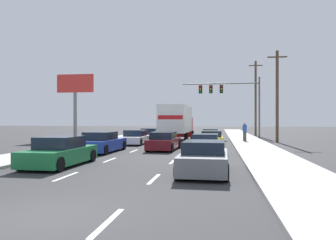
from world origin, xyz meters
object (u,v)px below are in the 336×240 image
(car_green, at_px, (60,153))
(car_tan, at_px, (211,135))
(car_maroon, at_px, (164,142))
(car_navy, at_px, (150,134))
(car_silver, at_px, (205,145))
(car_white, at_px, (135,138))
(car_gray, at_px, (204,158))
(roadside_billboard, at_px, (75,93))
(car_blue, at_px, (102,143))
(box_truck, at_px, (177,121))
(car_yellow, at_px, (212,139))
(traffic_signal_mast, at_px, (224,93))
(pedestrian_near_corner, at_px, (245,132))
(utility_pole_far, at_px, (256,97))
(utility_pole_mid, at_px, (277,95))

(car_green, xyz_separation_m, car_tan, (6.58, 20.60, -0.07))
(car_maroon, bearing_deg, car_navy, 106.45)
(car_navy, distance_m, car_silver, 16.01)
(car_white, xyz_separation_m, car_green, (-0.12, -13.44, 0.06))
(car_gray, bearing_deg, roadside_billboard, 126.94)
(car_blue, bearing_deg, box_truck, 71.98)
(car_tan, xyz_separation_m, car_yellow, (0.20, -7.98, 0.02))
(car_navy, relative_size, car_maroon, 1.00)
(car_tan, bearing_deg, car_gray, -89.58)
(car_white, distance_m, traffic_signal_mast, 14.62)
(car_green, xyz_separation_m, pedestrian_near_corner, (9.79, 17.08, 0.40))
(car_tan, bearing_deg, car_green, -107.72)
(car_white, xyz_separation_m, box_truck, (3.18, 4.06, 1.46))
(pedestrian_near_corner, bearing_deg, car_tan, 132.34)
(car_blue, height_order, box_truck, box_truck)
(utility_pole_far, bearing_deg, traffic_signal_mast, -127.38)
(car_maroon, relative_size, car_yellow, 0.95)
(car_blue, distance_m, car_green, 6.40)
(car_white, distance_m, car_maroon, 6.00)
(car_navy, height_order, roadside_billboard, roadside_billboard)
(car_navy, xyz_separation_m, car_blue, (-0.17, -14.43, 0.06))
(car_white, height_order, car_green, car_green)
(box_truck, xyz_separation_m, car_maroon, (0.20, -9.02, -1.43))
(car_green, xyz_separation_m, utility_pole_mid, (12.82, 17.55, 3.85))
(car_navy, bearing_deg, car_tan, -1.86)
(car_silver, relative_size, traffic_signal_mast, 0.47)
(car_blue, xyz_separation_m, car_gray, (7.06, -7.49, -0.01))
(car_tan, relative_size, car_yellow, 1.03)
(car_yellow, bearing_deg, roadside_billboard, 159.87)
(car_tan, height_order, pedestrian_near_corner, pedestrian_near_corner)
(car_tan, height_order, car_silver, car_silver)
(car_navy, xyz_separation_m, box_truck, (3.44, -3.32, 1.48))
(car_blue, xyz_separation_m, pedestrian_near_corner, (10.11, 10.69, 0.41))
(traffic_signal_mast, bearing_deg, car_maroon, -105.44)
(box_truck, bearing_deg, car_silver, -74.09)
(box_truck, bearing_deg, car_gray, -79.51)
(car_gray, bearing_deg, car_green, 170.77)
(car_white, relative_size, box_truck, 0.52)
(car_yellow, distance_m, utility_pole_far, 19.17)
(car_gray, height_order, utility_pole_far, utility_pole_far)
(utility_pole_far, bearing_deg, car_maroon, -111.85)
(car_navy, distance_m, car_blue, 14.43)
(utility_pole_mid, bearing_deg, car_white, -162.08)
(car_maroon, relative_size, pedestrian_near_corner, 2.45)
(utility_pole_far, bearing_deg, utility_pole_mid, -87.65)
(car_blue, xyz_separation_m, car_maroon, (3.81, 2.09, -0.02))
(utility_pole_far, bearing_deg, roadside_billboard, -147.65)
(car_silver, bearing_deg, utility_pole_far, 76.53)
(car_blue, height_order, traffic_signal_mast, traffic_signal_mast)
(car_navy, distance_m, traffic_signal_mast, 10.25)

